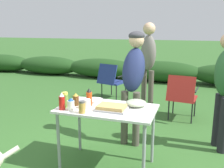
{
  "coord_description": "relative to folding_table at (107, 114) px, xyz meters",
  "views": [
    {
      "loc": [
        0.92,
        -2.55,
        1.64
      ],
      "look_at": [
        -0.12,
        0.54,
        0.89
      ],
      "focal_mm": 40.0,
      "sensor_mm": 36.0,
      "label": 1
    }
  ],
  "objects": [
    {
      "name": "spice_jar",
      "position": [
        -0.19,
        -0.26,
        0.14
      ],
      "size": [
        0.07,
        0.07,
        0.13
      ],
      "color": "#B2893D",
      "rests_on": "folding_table"
    },
    {
      "name": "paper_cup_stack",
      "position": [
        -0.2,
        -0.1,
        0.13
      ],
      "size": [
        0.08,
        0.08,
        0.11
      ],
      "primitive_type": "cylinder",
      "color": "white",
      "rests_on": "folding_table"
    },
    {
      "name": "standing_person_in_gray_fleece",
      "position": [
        0.06,
        2.16,
        0.4
      ],
      "size": [
        0.39,
        0.35,
        1.72
      ],
      "rotation": [
        0.0,
        0.0,
        -0.5
      ],
      "color": "#4C473D",
      "rests_on": "ground"
    },
    {
      "name": "ground_plane",
      "position": [
        0.0,
        0.0,
        -0.66
      ],
      "size": [
        60.0,
        60.0,
        0.0
      ],
      "primitive_type": "plane",
      "color": "#336028"
    },
    {
      "name": "mixing_bowl",
      "position": [
        0.3,
        0.16,
        0.11
      ],
      "size": [
        0.24,
        0.24,
        0.07
      ],
      "primitive_type": "ellipsoid",
      "color": "#ADBC99",
      "rests_on": "folding_table"
    },
    {
      "name": "standing_person_in_dark_puffer",
      "position": [
        0.11,
        0.77,
        0.35
      ],
      "size": [
        0.33,
        0.46,
        1.58
      ],
      "rotation": [
        0.0,
        0.0,
        -0.05
      ],
      "color": "#4C473D",
      "rests_on": "ground"
    },
    {
      "name": "shrub_hedge",
      "position": [
        0.0,
        5.03,
        -0.35
      ],
      "size": [
        14.4,
        0.9,
        0.62
      ],
      "color": "#1E4219",
      "rests_on": "ground"
    },
    {
      "name": "camp_chair_green_behind_table",
      "position": [
        0.73,
        1.86,
        -0.2
      ],
      "size": [
        0.53,
        0.64,
        0.83
      ],
      "rotation": [
        0.0,
        0.0,
        -0.11
      ],
      "color": "maroon",
      "rests_on": "ground"
    },
    {
      "name": "folding_table",
      "position": [
        0.0,
        0.0,
        0.0
      ],
      "size": [
        1.1,
        0.64,
        0.74
      ],
      "color": "silver",
      "rests_on": "ground"
    },
    {
      "name": "hot_sauce_bottle",
      "position": [
        -0.22,
        0.01,
        0.18
      ],
      "size": [
        0.07,
        0.07,
        0.21
      ],
      "color": "#CC4214",
      "rests_on": "folding_table"
    },
    {
      "name": "food_tray",
      "position": [
        0.07,
        -0.06,
        0.1
      ],
      "size": [
        0.34,
        0.25,
        0.06
      ],
      "color": "#9E9EA3",
      "rests_on": "folding_table"
    },
    {
      "name": "plate_stack",
      "position": [
        -0.22,
        0.17,
        0.09
      ],
      "size": [
        0.2,
        0.2,
        0.03
      ],
      "primitive_type": "cylinder",
      "color": "white",
      "rests_on": "folding_table"
    },
    {
      "name": "mayo_bottle",
      "position": [
        -0.35,
        -0.21,
        0.14
      ],
      "size": [
        0.08,
        0.08,
        0.14
      ],
      "color": "silver",
      "rests_on": "folding_table"
    },
    {
      "name": "camp_chair_near_hedge",
      "position": [
        -0.88,
        2.71,
        -0.2
      ],
      "size": [
        0.6,
        0.69,
        0.83
      ],
      "rotation": [
        0.0,
        0.0,
        -0.27
      ],
      "color": "navy",
      "rests_on": "ground"
    },
    {
      "name": "beer_bottle",
      "position": [
        -0.38,
        -0.03,
        0.15
      ],
      "size": [
        0.07,
        0.07,
        0.15
      ],
      "color": "brown",
      "rests_on": "folding_table"
    },
    {
      "name": "relish_jar",
      "position": [
        -0.46,
        -0.13,
        0.16
      ],
      "size": [
        0.07,
        0.07,
        0.18
      ],
      "color": "olive",
      "rests_on": "folding_table"
    },
    {
      "name": "ketchup_bottle",
      "position": [
        -0.45,
        -0.22,
        0.17
      ],
      "size": [
        0.07,
        0.07,
        0.19
      ],
      "color": "red",
      "rests_on": "folding_table"
    }
  ]
}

